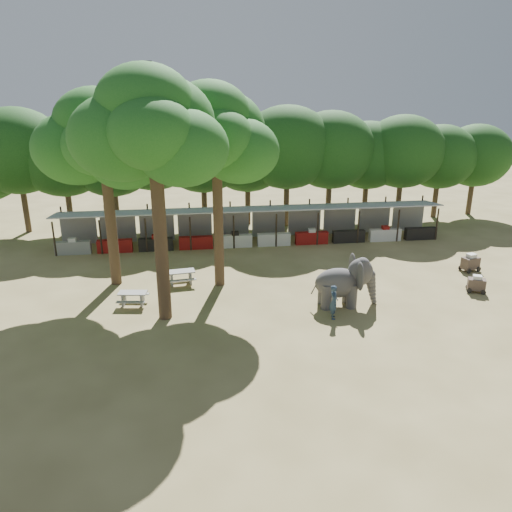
{
  "coord_description": "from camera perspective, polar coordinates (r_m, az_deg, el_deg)",
  "views": [
    {
      "loc": [
        -4.62,
        -21.06,
        11.08
      ],
      "look_at": [
        -1.0,
        5.0,
        2.0
      ],
      "focal_mm": 35.0,
      "sensor_mm": 36.0,
      "label": 1
    }
  ],
  "objects": [
    {
      "name": "cart_front",
      "position": [
        30.6,
        23.89,
        -2.93
      ],
      "size": [
        1.2,
        1.03,
        0.99
      ],
      "rotation": [
        0.0,
        0.0,
        -0.43
      ],
      "color": "#3B2D26",
      "rests_on": "ground"
    },
    {
      "name": "elephant",
      "position": [
        26.49,
        10.2,
        -2.92
      ],
      "size": [
        3.42,
        2.63,
        2.62
      ],
      "rotation": [
        0.0,
        0.0,
        -0.04
      ],
      "color": "#3C3A3A",
      "rests_on": "ground"
    },
    {
      "name": "vendor_stalls",
      "position": [
        36.57,
        -0.35,
        3.34
      ],
      "size": [
        28.0,
        2.99,
        2.8
      ],
      "color": "#9A9BA0",
      "rests_on": "ground"
    },
    {
      "name": "picnic_table_near",
      "position": [
        27.15,
        -13.89,
        -4.53
      ],
      "size": [
        1.66,
        1.53,
        0.74
      ],
      "rotation": [
        0.0,
        0.0,
        -0.15
      ],
      "color": "gray",
      "rests_on": "ground"
    },
    {
      "name": "picnic_table_far",
      "position": [
        29.4,
        -8.59,
        -2.21
      ],
      "size": [
        1.79,
        1.65,
        0.81
      ],
      "rotation": [
        0.0,
        0.0,
        0.12
      ],
      "color": "gray",
      "rests_on": "ground"
    },
    {
      "name": "cart_back",
      "position": [
        33.86,
        23.31,
        -0.68
      ],
      "size": [
        1.32,
        1.05,
        1.12
      ],
      "rotation": [
        0.0,
        0.0,
        0.29
      ],
      "color": "#3B2D26",
      "rests_on": "ground"
    },
    {
      "name": "yard_tree_center",
      "position": [
        23.38,
        -11.96,
        14.05
      ],
      "size": [
        7.1,
        6.9,
        12.04
      ],
      "color": "#332316",
      "rests_on": "ground"
    },
    {
      "name": "backdrop_trees",
      "position": [
        40.71,
        -1.34,
        11.17
      ],
      "size": [
        46.46,
        5.95,
        8.33
      ],
      "color": "#332316",
      "rests_on": "ground"
    },
    {
      "name": "handler",
      "position": [
        25.08,
        8.88,
        -5.21
      ],
      "size": [
        0.51,
        0.69,
        1.75
      ],
      "primitive_type": "imported",
      "rotation": [
        0.0,
        0.0,
        1.43
      ],
      "color": "#26384C",
      "rests_on": "ground"
    },
    {
      "name": "yard_tree_left",
      "position": [
        28.76,
        -17.32,
        12.46
      ],
      "size": [
        7.1,
        6.9,
        11.02
      ],
      "color": "#332316",
      "rests_on": "ground"
    },
    {
      "name": "yard_tree_back",
      "position": [
        27.41,
        -4.91,
        13.66
      ],
      "size": [
        7.1,
        6.9,
        11.36
      ],
      "color": "#332316",
      "rests_on": "ground"
    },
    {
      "name": "ground",
      "position": [
        24.24,
        4.01,
        -8.21
      ],
      "size": [
        100.0,
        100.0,
        0.0
      ],
      "primitive_type": "plane",
      "color": "brown",
      "rests_on": "ground"
    }
  ]
}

